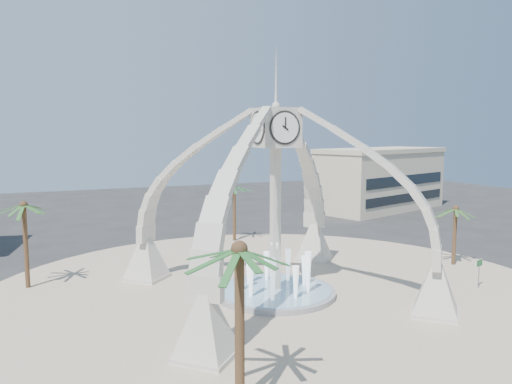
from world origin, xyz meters
name	(u,v)px	position (x,y,z in m)	size (l,w,h in m)	color
ground	(275,295)	(0.00, 0.00, 0.00)	(140.00, 140.00, 0.00)	#282828
plaza	(275,295)	(0.00, 0.00, 0.03)	(40.00, 40.00, 0.06)	tan
clock_tower	(275,199)	(0.00, 0.00, 6.49)	(17.94, 17.94, 16.30)	beige
fountain	(275,291)	(0.00, 0.00, 0.29)	(8.00, 8.00, 3.62)	gray
building_ne	(381,179)	(30.00, 28.00, 4.31)	(21.87, 14.17, 8.60)	beige
palm_east	(456,209)	(16.69, 1.10, 4.59)	(3.91, 3.91, 5.28)	brown
palm_west	(24,206)	(-15.06, 8.25, 5.76)	(4.33, 4.33, 6.49)	brown
palm_north	(234,187)	(3.58, 16.76, 5.38)	(3.94, 3.94, 6.11)	brown
palm_south	(239,252)	(-7.06, -11.42, 6.19)	(5.12, 5.12, 7.07)	brown
street_sign	(479,267)	(13.55, -4.32, 1.55)	(0.77, 0.23, 2.17)	slate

